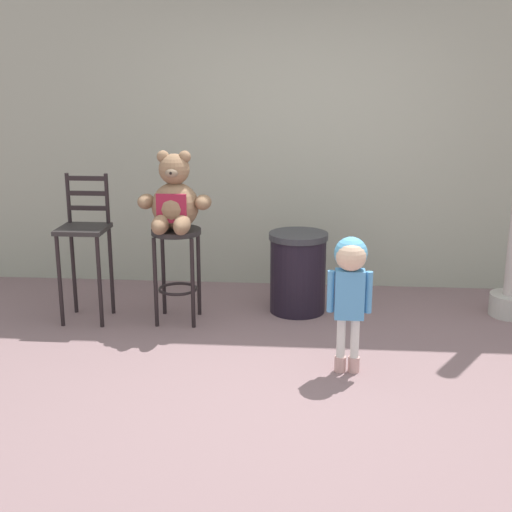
{
  "coord_description": "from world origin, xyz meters",
  "views": [
    {
      "loc": [
        0.14,
        -3.99,
        1.93
      ],
      "look_at": [
        -0.24,
        0.77,
        0.64
      ],
      "focal_mm": 47.76,
      "sensor_mm": 36.0,
      "label": 1
    }
  ],
  "objects_px": {
    "bar_stool_with_teddy": "(177,256)",
    "teddy_bear": "(174,201)",
    "child_walking": "(350,276)",
    "bar_chair_empty": "(85,238)",
    "trash_bin": "(298,272)"
  },
  "relations": [
    {
      "from": "child_walking",
      "to": "bar_chair_empty",
      "type": "relative_size",
      "value": 0.79
    },
    {
      "from": "bar_stool_with_teddy",
      "to": "bar_chair_empty",
      "type": "distance_m",
      "value": 0.74
    },
    {
      "from": "teddy_bear",
      "to": "bar_chair_empty",
      "type": "height_order",
      "value": "teddy_bear"
    },
    {
      "from": "bar_chair_empty",
      "to": "teddy_bear",
      "type": "bearing_deg",
      "value": -1.41
    },
    {
      "from": "trash_bin",
      "to": "bar_chair_empty",
      "type": "distance_m",
      "value": 1.74
    },
    {
      "from": "bar_stool_with_teddy",
      "to": "teddy_bear",
      "type": "relative_size",
      "value": 1.24
    },
    {
      "from": "teddy_bear",
      "to": "trash_bin",
      "type": "xyz_separation_m",
      "value": [
        0.95,
        0.33,
        -0.64
      ]
    },
    {
      "from": "bar_stool_with_teddy",
      "to": "trash_bin",
      "type": "xyz_separation_m",
      "value": [
        0.95,
        0.3,
        -0.2
      ]
    },
    {
      "from": "teddy_bear",
      "to": "bar_chair_empty",
      "type": "relative_size",
      "value": 0.52
    },
    {
      "from": "bar_stool_with_teddy",
      "to": "trash_bin",
      "type": "distance_m",
      "value": 1.01
    },
    {
      "from": "child_walking",
      "to": "trash_bin",
      "type": "relative_size",
      "value": 1.37
    },
    {
      "from": "child_walking",
      "to": "teddy_bear",
      "type": "bearing_deg",
      "value": 141.06
    },
    {
      "from": "teddy_bear",
      "to": "trash_bin",
      "type": "relative_size",
      "value": 0.91
    },
    {
      "from": "child_walking",
      "to": "bar_chair_empty",
      "type": "height_order",
      "value": "bar_chair_empty"
    },
    {
      "from": "trash_bin",
      "to": "bar_stool_with_teddy",
      "type": "bearing_deg",
      "value": -162.6
    }
  ]
}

